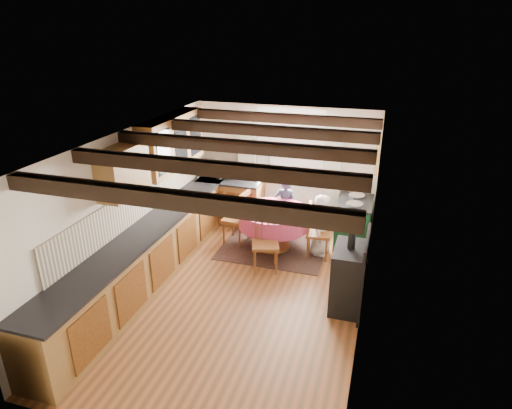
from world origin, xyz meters
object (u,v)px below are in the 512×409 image
(cup, at_px, (283,215))
(child_right, at_px, (321,225))
(chair_near, at_px, (265,243))
(aga_range, at_px, (354,222))
(child_far, at_px, (285,206))
(chair_left, at_px, (236,217))
(chair_right, at_px, (318,231))
(cast_iron_stove, at_px, (350,262))
(dining_table, at_px, (274,229))

(cup, bearing_deg, child_right, 27.07)
(chair_near, bearing_deg, aga_range, 29.10)
(chair_near, xyz_separation_m, child_far, (-0.01, 1.43, 0.07))
(child_right, bearing_deg, chair_near, 144.07)
(chair_near, bearing_deg, chair_left, 116.50)
(chair_near, relative_size, cup, 10.92)
(chair_right, relative_size, cup, 10.63)
(chair_left, distance_m, cast_iron_stove, 2.66)
(dining_table, relative_size, chair_near, 1.25)
(dining_table, xyz_separation_m, aga_range, (1.36, 0.62, 0.05))
(aga_range, height_order, child_far, child_far)
(child_far, height_order, child_right, child_far)
(child_far, distance_m, cup, 0.96)
(chair_left, bearing_deg, child_far, 135.59)
(dining_table, height_order, child_far, child_far)
(dining_table, bearing_deg, chair_right, -4.59)
(chair_near, bearing_deg, cup, 54.43)
(cast_iron_stove, relative_size, child_far, 1.28)
(chair_near, height_order, chair_right, chair_near)
(chair_right, relative_size, child_right, 0.88)
(chair_right, height_order, cup, chair_right)
(dining_table, distance_m, aga_range, 1.49)
(chair_near, xyz_separation_m, chair_left, (-0.80, 0.82, 0.00))
(chair_left, height_order, aga_range, chair_left)
(dining_table, distance_m, cast_iron_stove, 2.07)
(chair_near, distance_m, chair_left, 1.15)
(chair_left, distance_m, child_right, 1.59)
(dining_table, xyz_separation_m, cup, (0.22, -0.26, 0.42))
(aga_range, bearing_deg, cast_iron_stove, -86.90)
(cup, bearing_deg, cast_iron_stove, -42.62)
(cast_iron_stove, height_order, cup, cast_iron_stove)
(child_far, bearing_deg, cast_iron_stove, 123.29)
(cast_iron_stove, bearing_deg, aga_range, 93.10)
(chair_left, height_order, cast_iron_stove, cast_iron_stove)
(dining_table, bearing_deg, aga_range, 24.42)
(dining_table, bearing_deg, child_far, 85.61)
(chair_right, bearing_deg, cast_iron_stove, -159.73)
(cup, bearing_deg, chair_right, 18.56)
(cast_iron_stove, bearing_deg, dining_table, 136.15)
(dining_table, height_order, chair_right, chair_right)
(cast_iron_stove, bearing_deg, child_far, 124.44)
(chair_near, height_order, child_right, child_right)
(aga_range, relative_size, child_far, 0.82)
(chair_left, bearing_deg, dining_table, 94.34)
(child_right, relative_size, cup, 12.08)
(child_far, xyz_separation_m, cup, (0.17, -0.92, 0.23))
(cup, bearing_deg, child_far, 100.57)
(child_far, bearing_deg, cup, 99.42)
(dining_table, bearing_deg, cast_iron_stove, -43.85)
(chair_near, xyz_separation_m, child_right, (0.78, 0.83, 0.05))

